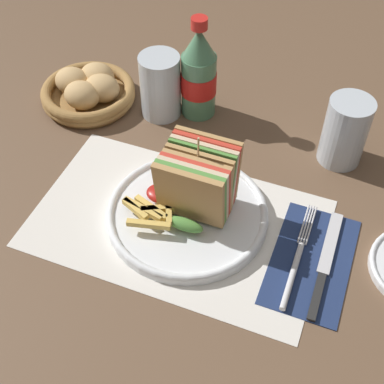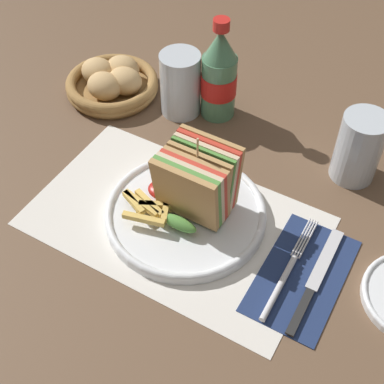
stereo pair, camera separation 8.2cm
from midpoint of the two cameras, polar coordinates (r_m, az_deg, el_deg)
name	(u,v)px [view 2 (the right image)]	position (r m, az deg, el deg)	size (l,w,h in m)	color
ground_plane	(210,211)	(0.85, 4.69, -2.24)	(4.00, 4.00, 0.00)	brown
placemat	(175,221)	(0.83, 0.99, -3.29)	(0.45, 0.27, 0.00)	silver
plate_main	(186,213)	(0.83, 2.14, -2.42)	(0.25, 0.25, 0.02)	white
club_sandwich	(197,182)	(0.79, 3.48, 0.86)	(0.11, 0.11, 0.14)	tan
fries_pile	(152,206)	(0.81, -1.47, -1.68)	(0.09, 0.09, 0.02)	#E0B756
ketchup_blob	(162,190)	(0.84, -0.47, 0.07)	(0.05, 0.04, 0.02)	maroon
napkin	(302,275)	(0.80, 14.60, -8.73)	(0.11, 0.20, 0.00)	navy
fork	(285,276)	(0.78, 12.87, -8.95)	(0.02, 0.20, 0.01)	silver
knife	(315,281)	(0.79, 15.93, -9.25)	(0.02, 0.20, 0.00)	black
coke_bottle_near	(219,76)	(0.97, 5.37, 12.11)	(0.06, 0.06, 0.19)	#4C7F5B
glass_near	(359,148)	(0.91, 19.87, 4.33)	(0.07, 0.07, 0.12)	silver
glass_far	(180,88)	(0.99, 1.17, 10.95)	(0.07, 0.07, 0.12)	silver
bread_basket	(112,83)	(1.06, -6.27, 11.43)	(0.18, 0.18, 0.06)	olive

